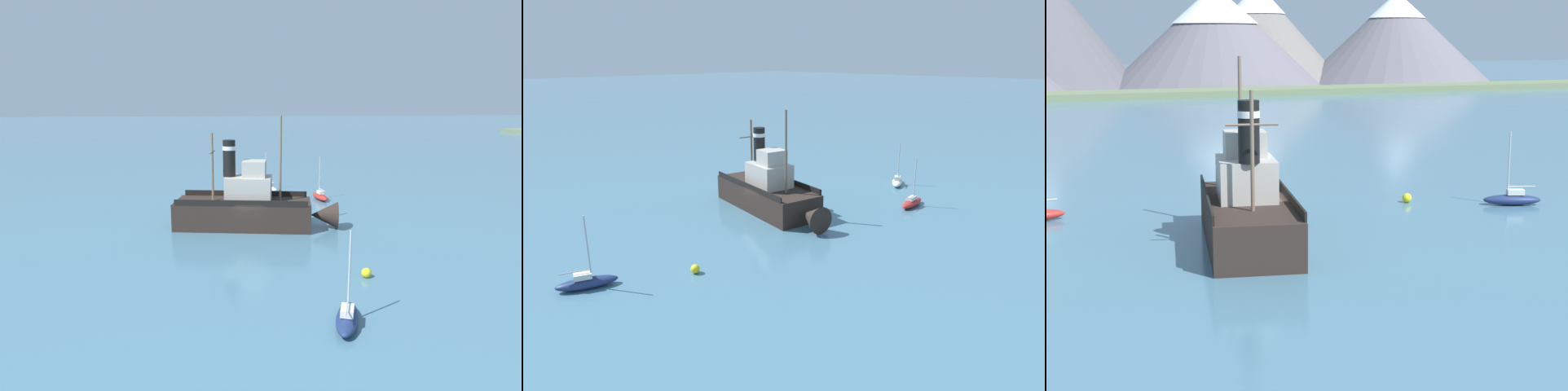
{
  "view_description": "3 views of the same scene",
  "coord_description": "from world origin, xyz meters",
  "views": [
    {
      "loc": [
        38.86,
        -3.79,
        11.18
      ],
      "look_at": [
        1.0,
        0.94,
        3.35
      ],
      "focal_mm": 32.0,
      "sensor_mm": 36.0,
      "label": 1
    },
    {
      "loc": [
        28.15,
        31.19,
        14.37
      ],
      "look_at": [
        -2.2,
        1.32,
        1.52
      ],
      "focal_mm": 32.0,
      "sensor_mm": 36.0,
      "label": 2
    },
    {
      "loc": [
        -13.31,
        -40.3,
        10.88
      ],
      "look_at": [
        1.24,
        -2.17,
        2.81
      ],
      "focal_mm": 55.0,
      "sensor_mm": 36.0,
      "label": 3
    }
  ],
  "objects": [
    {
      "name": "ground_plane",
      "position": [
        0.0,
        0.0,
        0.0
      ],
      "size": [
        600.0,
        600.0,
        0.0
      ],
      "primitive_type": "plane",
      "color": "#477289"
    },
    {
      "name": "old_tugboat",
      "position": [
        -1.36,
        0.26,
        1.83
      ],
      "size": [
        6.57,
        14.78,
        9.9
      ],
      "color": "#2D231E",
      "rests_on": "ground"
    },
    {
      "name": "sailboat_red",
      "position": [
        -12.06,
        9.44,
        0.43
      ],
      "size": [
        3.9,
        1.5,
        4.9
      ],
      "color": "#B22823",
      "rests_on": "ground"
    },
    {
      "name": "sailboat_navy",
      "position": [
        17.85,
        3.24,
        0.43
      ],
      "size": [
        3.94,
        2.4,
        4.9
      ],
      "color": "navy",
      "rests_on": "ground"
    },
    {
      "name": "sailboat_white",
      "position": [
        -18.04,
        4.14,
        0.43
      ],
      "size": [
        3.87,
        2.75,
        4.9
      ],
      "color": "white",
      "rests_on": "ground"
    },
    {
      "name": "mooring_buoy",
      "position": [
        11.71,
        6.45,
        0.32
      ],
      "size": [
        0.64,
        0.64,
        0.64
      ],
      "primitive_type": "sphere",
      "color": "yellow",
      "rests_on": "ground"
    }
  ]
}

